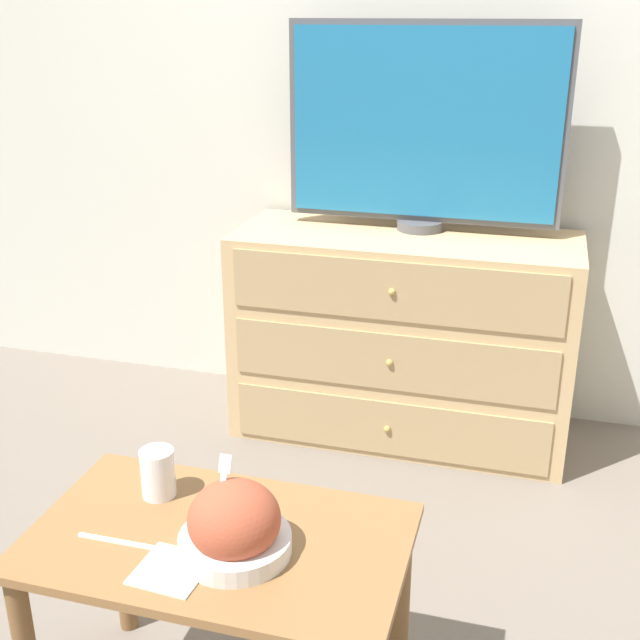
# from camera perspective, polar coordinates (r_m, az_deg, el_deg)

# --- Properties ---
(ground_plane) EXTENTS (12.00, 12.00, 0.00)m
(ground_plane) POSITION_cam_1_polar(r_m,az_deg,el_deg) (3.23, 8.94, -5.79)
(ground_plane) COLOR #70665B
(wall_back) EXTENTS (12.00, 0.05, 2.60)m
(wall_back) POSITION_cam_1_polar(r_m,az_deg,el_deg) (2.91, 10.52, 17.87)
(wall_back) COLOR silver
(wall_back) RESTS_ON ground_plane
(dresser) EXTENTS (1.17, 0.48, 0.74)m
(dresser) POSITION_cam_1_polar(r_m,az_deg,el_deg) (2.86, 5.88, -1.17)
(dresser) COLOR tan
(dresser) RESTS_ON ground_plane
(tv) EXTENTS (0.93, 0.16, 0.69)m
(tv) POSITION_cam_1_polar(r_m,az_deg,el_deg) (2.75, 7.45, 13.48)
(tv) COLOR #515156
(tv) RESTS_ON dresser
(coffee_table) EXTENTS (0.76, 0.45, 0.47)m
(coffee_table) POSITION_cam_1_polar(r_m,az_deg,el_deg) (1.73, -7.14, -17.43)
(coffee_table) COLOR olive
(coffee_table) RESTS_ON ground_plane
(takeout_bowl) EXTENTS (0.22, 0.22, 0.19)m
(takeout_bowl) POSITION_cam_1_polar(r_m,az_deg,el_deg) (1.59, -6.10, -14.37)
(takeout_bowl) COLOR silver
(takeout_bowl) RESTS_ON coffee_table
(drink_cup) EXTENTS (0.07, 0.07, 0.11)m
(drink_cup) POSITION_cam_1_polar(r_m,az_deg,el_deg) (1.79, -11.44, -10.80)
(drink_cup) COLOR beige
(drink_cup) RESTS_ON coffee_table
(napkin) EXTENTS (0.14, 0.14, 0.00)m
(napkin) POSITION_cam_1_polar(r_m,az_deg,el_deg) (1.60, -10.52, -17.07)
(napkin) COLOR silver
(napkin) RESTS_ON coffee_table
(knife) EXTENTS (0.17, 0.01, 0.01)m
(knife) POSITION_cam_1_polar(r_m,az_deg,el_deg) (1.69, -14.15, -15.04)
(knife) COLOR white
(knife) RESTS_ON coffee_table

